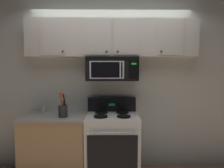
% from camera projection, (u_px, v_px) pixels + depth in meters
% --- Properties ---
extents(back_wall, '(5.20, 0.10, 2.70)m').
position_uv_depth(back_wall, '(112.00, 83.00, 3.38)').
color(back_wall, silver).
rests_on(back_wall, ground_plane).
extents(stove_range, '(0.76, 0.69, 1.12)m').
position_uv_depth(stove_range, '(112.00, 144.00, 3.08)').
color(stove_range, white).
rests_on(stove_range, ground_plane).
extents(over_range_microwave, '(0.76, 0.43, 0.35)m').
position_uv_depth(over_range_microwave, '(112.00, 69.00, 3.12)').
color(over_range_microwave, black).
extents(upper_cabinets, '(2.50, 0.36, 0.55)m').
position_uv_depth(upper_cabinets, '(112.00, 39.00, 3.12)').
color(upper_cabinets, '#BCB7AD').
extents(counter_segment, '(0.93, 0.65, 0.90)m').
position_uv_depth(counter_segment, '(55.00, 145.00, 3.07)').
color(counter_segment, tan).
rests_on(counter_segment, ground_plane).
extents(utensil_crock_charcoal, '(0.13, 0.13, 0.40)m').
position_uv_depth(utensil_crock_charcoal, '(63.00, 109.00, 2.90)').
color(utensil_crock_charcoal, '#2D2D33').
rests_on(utensil_crock_charcoal, counter_segment).
extents(salt_shaker, '(0.04, 0.04, 0.10)m').
position_uv_depth(salt_shaker, '(43.00, 109.00, 3.25)').
color(salt_shaker, white).
rests_on(salt_shaker, counter_segment).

